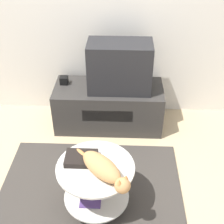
{
  "coord_description": "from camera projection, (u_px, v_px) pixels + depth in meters",
  "views": [
    {
      "loc": [
        0.27,
        -1.71,
        2.22
      ],
      "look_at": [
        0.18,
        0.56,
        0.61
      ],
      "focal_mm": 50.0,
      "sensor_mm": 36.0,
      "label": 1
    }
  ],
  "objects": [
    {
      "name": "tv",
      "position": [
        120.0,
        67.0,
        3.21
      ],
      "size": [
        0.66,
        0.35,
        0.52
      ],
      "color": "#232326",
      "rests_on": "tv_stand"
    },
    {
      "name": "cat",
      "position": [
        104.0,
        169.0,
        2.3
      ],
      "size": [
        0.46,
        0.46,
        0.15
      ],
      "rotation": [
        0.0,
        0.0,
        -0.79
      ],
      "color": "tan",
      "rests_on": "coffee_table"
    },
    {
      "name": "coffee_table",
      "position": [
        96.0,
        181.0,
        2.52
      ],
      "size": [
        0.62,
        0.62,
        0.46
      ],
      "color": "#B2B2B7",
      "rests_on": "rug"
    },
    {
      "name": "speaker",
      "position": [
        64.0,
        80.0,
        3.42
      ],
      "size": [
        0.09,
        0.09,
        0.09
      ],
      "color": "black",
      "rests_on": "tv_stand"
    },
    {
      "name": "rug",
      "position": [
        89.0,
        206.0,
        2.68
      ],
      "size": [
        1.63,
        1.57,
        0.02
      ],
      "color": "#3D3833",
      "rests_on": "ground_plane"
    },
    {
      "name": "dvd_box",
      "position": [
        81.0,
        158.0,
        2.46
      ],
      "size": [
        0.26,
        0.19,
        0.05
      ],
      "color": "black",
      "rests_on": "coffee_table"
    },
    {
      "name": "tv_stand",
      "position": [
        109.0,
        106.0,
        3.52
      ],
      "size": [
        1.19,
        0.52,
        0.49
      ],
      "color": "#33302D",
      "rests_on": "ground_plane"
    },
    {
      "name": "ground_plane",
      "position": [
        89.0,
        207.0,
        2.69
      ],
      "size": [
        12.0,
        12.0,
        0.0
      ],
      "primitive_type": "plane",
      "color": "tan"
    },
    {
      "name": "wall_back",
      "position": [
        99.0,
        2.0,
        3.19
      ],
      "size": [
        8.0,
        0.05,
        2.6
      ],
      "color": "silver",
      "rests_on": "ground_plane"
    }
  ]
}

